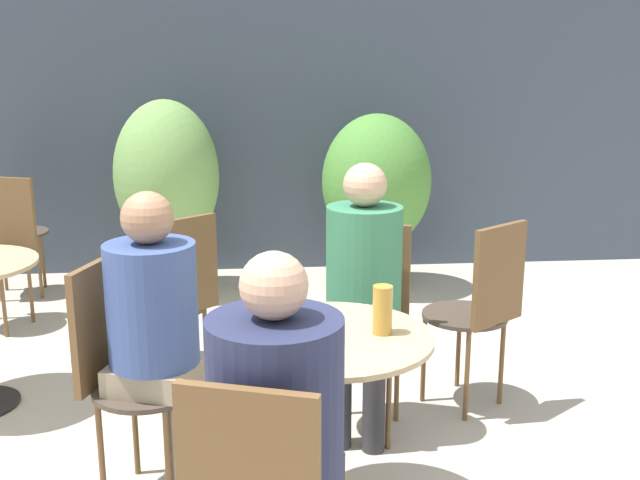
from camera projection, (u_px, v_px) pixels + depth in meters
name	position (u px, v px, depth m)	size (l,w,h in m)	color
storefront_wall	(258.00, 84.00, 5.89)	(10.00, 0.06, 3.00)	#3D4756
cafe_table_near	(330.00, 384.00, 2.70)	(0.74, 0.74, 0.75)	black
bistro_chair_0	(368.00, 308.00, 3.48)	(0.45, 0.46, 0.96)	#42382D
bistro_chair_1	(122.00, 360.00, 2.88)	(0.46, 0.45, 0.96)	#42382D
bistro_chair_3	(2.00, 219.00, 5.38)	(0.44, 0.42, 0.96)	#42382D
bistro_chair_4	(3.00, 238.00, 4.82)	(0.45, 0.46, 0.96)	#42382D
bistro_chair_5	(177.00, 290.00, 3.74)	(0.48, 0.48, 0.96)	#42382D
bistro_chair_6	(482.00, 300.00, 3.60)	(0.48, 0.48, 0.96)	#42382D
seated_person_0	(363.00, 280.00, 3.29)	(0.37, 0.39, 1.27)	#2D2D33
seated_person_1	(157.00, 322.00, 2.81)	(0.40, 0.38, 1.24)	gray
seated_person_2	(277.00, 428.00, 2.03)	(0.41, 0.43, 1.23)	#2D2D33
beer_glass_0	(279.00, 309.00, 2.68)	(0.06, 0.06, 0.16)	beige
beer_glass_1	(383.00, 310.00, 2.65)	(0.07, 0.07, 0.18)	#B28433
potted_plant_0	(167.00, 183.00, 5.39)	(0.75, 0.75, 1.42)	slate
potted_plant_1	(376.00, 188.00, 5.49)	(0.80, 0.80, 1.32)	brown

